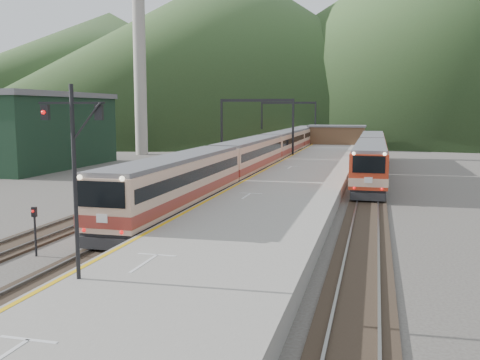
# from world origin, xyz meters

# --- Properties ---
(track_main) EXTENTS (2.60, 200.00, 0.23)m
(track_main) POSITION_xyz_m (0.00, 40.00, 0.07)
(track_main) COLOR black
(track_main) RESTS_ON ground
(track_far) EXTENTS (2.60, 200.00, 0.23)m
(track_far) POSITION_xyz_m (-5.00, 40.00, 0.07)
(track_far) COLOR black
(track_far) RESTS_ON ground
(track_second) EXTENTS (2.60, 200.00, 0.23)m
(track_second) POSITION_xyz_m (11.50, 40.00, 0.07)
(track_second) COLOR black
(track_second) RESTS_ON ground
(platform) EXTENTS (8.00, 100.00, 1.00)m
(platform) POSITION_xyz_m (5.60, 38.00, 0.50)
(platform) COLOR gray
(platform) RESTS_ON ground
(gantry_near) EXTENTS (9.55, 0.25, 8.00)m
(gantry_near) POSITION_xyz_m (-2.85, 55.00, 5.59)
(gantry_near) COLOR black
(gantry_near) RESTS_ON ground
(gantry_far) EXTENTS (9.55, 0.25, 8.00)m
(gantry_far) POSITION_xyz_m (-2.85, 80.00, 5.59)
(gantry_far) COLOR black
(gantry_far) RESTS_ON ground
(warehouse) EXTENTS (14.50, 20.50, 8.60)m
(warehouse) POSITION_xyz_m (-28.00, 42.00, 4.32)
(warehouse) COLOR black
(warehouse) RESTS_ON ground
(smokestack) EXTENTS (1.80, 1.80, 30.00)m
(smokestack) POSITION_xyz_m (-22.00, 62.00, 15.00)
(smokestack) COLOR #9E998E
(smokestack) RESTS_ON ground
(station_shed) EXTENTS (9.40, 4.40, 3.10)m
(station_shed) POSITION_xyz_m (5.60, 78.00, 2.57)
(station_shed) COLOR brown
(station_shed) RESTS_ON platform
(hill_a) EXTENTS (180.00, 180.00, 60.00)m
(hill_a) POSITION_xyz_m (-40.00, 190.00, 30.00)
(hill_a) COLOR #344F26
(hill_a) RESTS_ON ground
(hill_b) EXTENTS (220.00, 220.00, 75.00)m
(hill_b) POSITION_xyz_m (30.00, 230.00, 37.50)
(hill_b) COLOR #344F26
(hill_b) RESTS_ON ground
(hill_d) EXTENTS (200.00, 200.00, 55.00)m
(hill_d) POSITION_xyz_m (-120.00, 240.00, 27.50)
(hill_d) COLOR #344F26
(hill_d) RESTS_ON ground
(main_train) EXTENTS (2.86, 78.41, 3.49)m
(main_train) POSITION_xyz_m (0.00, 49.08, 1.98)
(main_train) COLOR tan
(main_train) RESTS_ON track_main
(second_train) EXTENTS (2.72, 37.08, 3.32)m
(second_train) POSITION_xyz_m (11.50, 45.06, 1.89)
(second_train) COLOR red
(second_train) RESTS_ON track_second
(signal_mast) EXTENTS (2.19, 0.47, 6.44)m
(signal_mast) POSITION_xyz_m (2.43, 3.80, 4.95)
(signal_mast) COLOR black
(signal_mast) RESTS_ON platform
(short_signal_a) EXTENTS (0.24, 0.19, 2.27)m
(short_signal_a) POSITION_xyz_m (-2.89, 8.99, 1.46)
(short_signal_a) COLOR black
(short_signal_a) RESTS_ON ground
(short_signal_b) EXTENTS (0.24, 0.18, 2.27)m
(short_signal_b) POSITION_xyz_m (-2.90, 29.46, 1.46)
(short_signal_b) COLOR black
(short_signal_b) RESTS_ON ground
(short_signal_c) EXTENTS (0.24, 0.19, 2.27)m
(short_signal_c) POSITION_xyz_m (-6.72, 19.35, 1.46)
(short_signal_c) COLOR black
(short_signal_c) RESTS_ON ground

